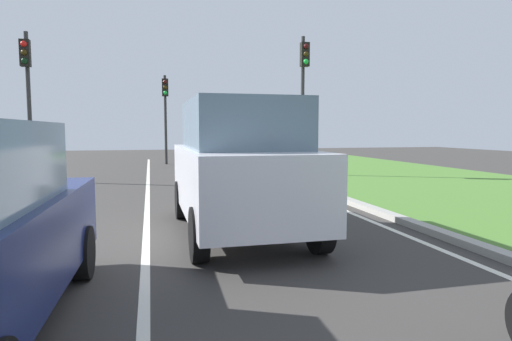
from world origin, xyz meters
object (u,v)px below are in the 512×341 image
Objects in this scene: car_suv_ahead at (239,167)px; traffic_light_near_right at (304,83)px; traffic_light_overhead_left at (27,82)px; traffic_light_far_median at (165,104)px.

traffic_light_near_right is (4.31, 8.72, 2.45)m from car_suv_ahead.
traffic_light_far_median is (4.86, 7.01, -0.26)m from traffic_light_overhead_left.
traffic_light_far_median is at bearing 123.54° from traffic_light_near_right.
traffic_light_near_right is at bearing -2.74° from traffic_light_overhead_left.
traffic_light_near_right is 9.83m from traffic_light_overhead_left.
traffic_light_near_right is 8.98m from traffic_light_far_median.
car_suv_ahead is 0.84× the size of traffic_light_near_right.
car_suv_ahead is 10.03m from traffic_light_near_right.
traffic_light_near_right is at bearing 63.30° from car_suv_ahead.
traffic_light_near_right reaches higher than traffic_light_overhead_left.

